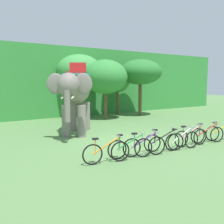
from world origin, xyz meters
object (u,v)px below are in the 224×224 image
at_px(bike_black, 164,142).
at_px(bike_purple, 144,146).
at_px(bike_red, 207,134).
at_px(tree_left, 105,77).
at_px(bike_pink, 191,137).
at_px(tree_center_right, 140,72).
at_px(tree_right, 118,80).
at_px(tree_far_left, 79,71).
at_px(bike_green, 130,148).
at_px(elephant, 75,92).
at_px(bike_white, 182,140).
at_px(bike_orange, 106,152).
at_px(bike_yellow, 222,132).

bearing_deg(bike_black, bike_purple, -175.59).
bearing_deg(bike_red, bike_purple, -179.72).
xyz_separation_m(tree_left, bike_pink, (-1.14, -8.80, -2.71)).
relative_size(tree_center_right, bike_black, 2.78).
relative_size(tree_left, tree_right, 1.11).
bearing_deg(bike_pink, tree_left, 82.61).
distance_m(tree_far_left, bike_green, 11.74).
xyz_separation_m(bike_purple, bike_black, (1.09, 0.08, 0.00)).
bearing_deg(bike_green, tree_far_left, 73.13).
height_order(tree_left, bike_pink, tree_left).
height_order(tree_left, elephant, tree_left).
distance_m(elephant, bike_purple, 5.28).
height_order(bike_green, bike_white, same).
relative_size(tree_right, bike_green, 2.37).
bearing_deg(bike_pink, bike_orange, 179.99).
height_order(elephant, bike_pink, elephant).
height_order(bike_white, bike_pink, same).
relative_size(bike_orange, bike_black, 1.04).
height_order(bike_purple, bike_pink, same).
bearing_deg(bike_red, tree_center_right, 68.81).
distance_m(bike_black, bike_red, 2.63).
relative_size(bike_green, bike_black, 1.01).
bearing_deg(bike_black, bike_green, -179.32).
bearing_deg(bike_yellow, bike_red, 175.65).
relative_size(elephant, bike_black, 2.43).
xyz_separation_m(tree_center_right, bike_red, (-3.49, -8.99, -3.12)).
distance_m(tree_far_left, bike_red, 11.37).
bearing_deg(elephant, tree_far_left, 62.23).
bearing_deg(tree_left, bike_white, -101.91).
xyz_separation_m(tree_far_left, bike_purple, (-2.68, -10.88, -3.17)).
relative_size(tree_far_left, bike_red, 2.93).
xyz_separation_m(bike_pink, bike_red, (1.07, -0.04, 0.00)).
bearing_deg(elephant, tree_right, 40.53).
bearing_deg(bike_red, bike_orange, 179.55).
bearing_deg(bike_pink, tree_center_right, 63.02).
bearing_deg(elephant, bike_orange, -103.37).
bearing_deg(bike_red, tree_right, 78.03).
distance_m(bike_red, bike_yellow, 0.99).
height_order(tree_center_right, elephant, tree_center_right).
relative_size(tree_far_left, bike_orange, 2.86).
bearing_deg(tree_right, bike_white, -110.95).
bearing_deg(elephant, tree_center_right, 28.04).
relative_size(bike_purple, bike_yellow, 1.03).
distance_m(tree_far_left, tree_right, 3.34).
relative_size(bike_black, bike_pink, 0.96).
xyz_separation_m(bike_orange, bike_black, (2.69, 0.02, 0.00)).
xyz_separation_m(tree_left, tree_right, (2.13, 1.52, -0.21)).
height_order(tree_far_left, tree_left, tree_far_left).
relative_size(tree_center_right, bike_white, 2.66).
xyz_separation_m(bike_black, bike_yellow, (3.62, -0.14, 0.00)).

